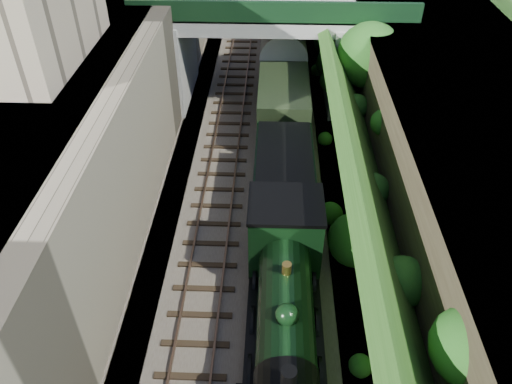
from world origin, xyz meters
name	(u,v)px	position (x,y,z in m)	size (l,w,h in m)	color
trackbed	(262,128)	(0.00, 20.00, 0.10)	(10.00, 90.00, 0.20)	#473F38
retaining_wall	(166,74)	(-5.50, 20.00, 3.50)	(1.00, 90.00, 7.00)	#756B56
street_plateau_left	(104,73)	(-9.00, 20.00, 3.50)	(6.00, 90.00, 7.00)	#262628
street_plateau_right	(431,85)	(9.50, 20.00, 3.12)	(8.00, 90.00, 6.25)	#262628
embankment_slope	(349,89)	(4.97, 20.18, 2.72)	(4.83, 90.00, 6.51)	#1E4714
track_left	(229,125)	(-2.00, 20.00, 0.25)	(2.50, 90.00, 0.20)	black
track_right	(282,126)	(1.20, 20.00, 0.25)	(2.50, 90.00, 0.20)	black
road_bridge	(280,39)	(0.94, 24.00, 4.08)	(16.00, 6.40, 7.25)	gray
building_near	(26,11)	(-9.50, 14.00, 9.00)	(4.00, 8.00, 4.00)	gray
tree	(371,57)	(5.91, 20.14, 4.65)	(3.60, 3.80, 6.60)	black
locomotive	(285,303)	(1.20, 5.24, 1.89)	(3.10, 10.22, 3.83)	black
tender	(284,182)	(1.20, 12.60, 1.62)	(2.70, 6.00, 3.05)	black
coach_front	(283,62)	(1.20, 25.20, 2.05)	(2.90, 18.00, 3.70)	black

